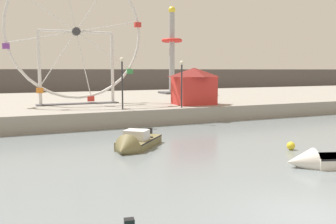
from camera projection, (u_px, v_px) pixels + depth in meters
name	position (u px, v px, depth m)	size (l,w,h in m)	color
ground_plane	(310.00, 216.00, 10.43)	(240.00, 240.00, 0.00)	slate
quay_promenade	(95.00, 104.00, 38.14)	(110.00, 25.72, 1.25)	gray
distant_town_skyline	(65.00, 82.00, 60.25)	(140.00, 3.00, 4.40)	#564C47
motorboat_olive_wood	(134.00, 144.00, 19.23)	(3.79, 4.01, 1.51)	olive
ferris_wheel_white_frame	(76.00, 34.00, 31.06)	(11.88, 1.20, 12.26)	silver
drop_tower_steel_tower	(172.00, 54.00, 45.48)	(2.80, 2.80, 11.01)	#999EA3
carnival_booth_red_striped	(194.00, 85.00, 31.24)	(3.71, 2.92, 3.23)	red
promenade_lamp_near	(122.00, 76.00, 26.92)	(0.32, 0.32, 3.98)	#2D2D33
promenade_lamp_far	(182.00, 77.00, 28.43)	(0.32, 0.32, 3.76)	#2D2D33
mooring_buoy_orange	(291.00, 146.00, 19.10)	(0.44, 0.44, 0.44)	yellow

